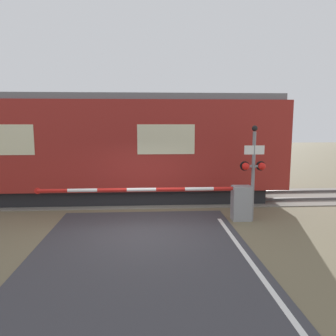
% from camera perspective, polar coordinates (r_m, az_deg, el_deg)
% --- Properties ---
extents(ground_plane, '(80.00, 80.00, 0.00)m').
position_cam_1_polar(ground_plane, '(9.82, -4.30, -10.87)').
color(ground_plane, '#6B6047').
extents(track_bed, '(36.00, 3.20, 0.13)m').
position_cam_1_polar(track_bed, '(13.69, -4.05, -5.30)').
color(track_bed, slate).
rests_on(track_bed, ground_plane).
extents(train, '(20.91, 2.82, 4.22)m').
position_cam_1_polar(train, '(14.30, -24.38, 3.24)').
color(train, black).
rests_on(train, ground_plane).
extents(crossing_barrier, '(6.86, 0.44, 1.15)m').
position_cam_1_polar(crossing_barrier, '(10.76, 9.18, -5.54)').
color(crossing_barrier, gray).
rests_on(crossing_barrier, ground_plane).
extents(signal_post, '(0.82, 0.26, 3.07)m').
position_cam_1_polar(signal_post, '(10.72, 14.65, 0.13)').
color(signal_post, gray).
rests_on(signal_post, ground_plane).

